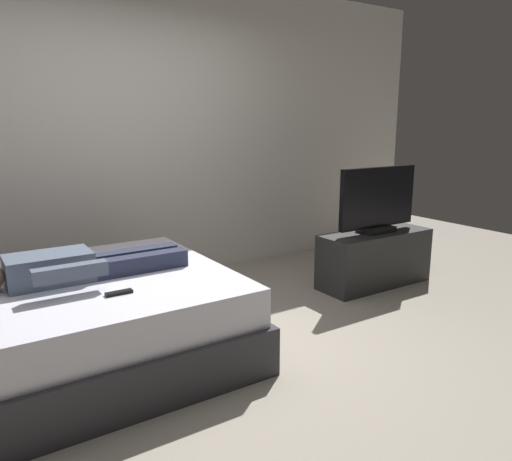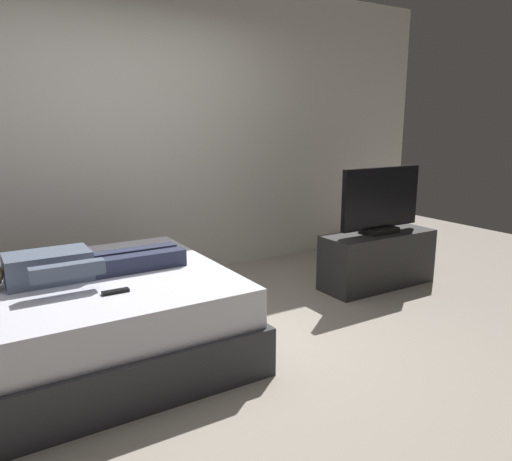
# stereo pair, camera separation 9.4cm
# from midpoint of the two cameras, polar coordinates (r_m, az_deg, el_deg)

# --- Properties ---
(ground_plane) EXTENTS (10.00, 10.00, 0.00)m
(ground_plane) POSITION_cam_midpoint_polar(r_m,az_deg,el_deg) (3.23, -3.67, -14.73)
(ground_plane) COLOR #ADA393
(back_wall) EXTENTS (6.40, 0.10, 2.80)m
(back_wall) POSITION_cam_midpoint_polar(r_m,az_deg,el_deg) (4.74, -10.41, 11.41)
(back_wall) COLOR silver
(back_wall) RESTS_ON ground
(bed) EXTENTS (1.96, 1.63, 0.54)m
(bed) POSITION_cam_midpoint_polar(r_m,az_deg,el_deg) (3.27, -19.95, -10.02)
(bed) COLOR #333338
(bed) RESTS_ON ground
(person) EXTENTS (1.26, 0.46, 0.18)m
(person) POSITION_cam_midpoint_polar(r_m,az_deg,el_deg) (3.18, -19.98, -3.87)
(person) COLOR slate
(person) RESTS_ON bed
(remote) EXTENTS (0.15, 0.04, 0.02)m
(remote) POSITION_cam_midpoint_polar(r_m,az_deg,el_deg) (2.86, -15.18, -6.90)
(remote) COLOR black
(remote) RESTS_ON bed
(tv_stand) EXTENTS (1.10, 0.40, 0.50)m
(tv_stand) POSITION_cam_midpoint_polar(r_m,az_deg,el_deg) (4.62, 14.57, -3.27)
(tv_stand) COLOR #2D2D2D
(tv_stand) RESTS_ON ground
(tv) EXTENTS (0.88, 0.20, 0.59)m
(tv) POSITION_cam_midpoint_polar(r_m,az_deg,el_deg) (4.51, 14.94, 3.28)
(tv) COLOR black
(tv) RESTS_ON tv_stand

